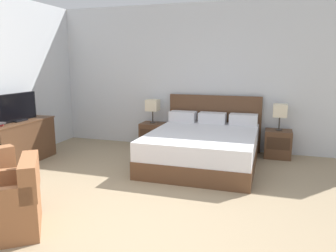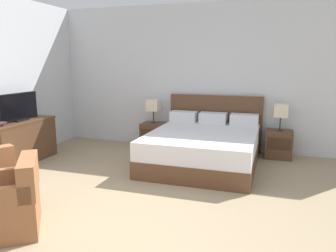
% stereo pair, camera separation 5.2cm
% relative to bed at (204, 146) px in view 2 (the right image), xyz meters
% --- Properties ---
extents(ground_plane, '(11.21, 11.21, 0.00)m').
position_rel_bed_xyz_m(ground_plane, '(-0.31, -2.68, -0.31)').
color(ground_plane, '#998466').
extents(wall_back, '(7.14, 0.06, 2.84)m').
position_rel_bed_xyz_m(wall_back, '(-0.31, 1.08, 1.11)').
color(wall_back, silver).
rests_on(wall_back, ground).
extents(bed, '(1.80, 2.14, 1.08)m').
position_rel_bed_xyz_m(bed, '(0.00, 0.00, 0.00)').
color(bed, brown).
rests_on(bed, ground).
extents(nightstand_left, '(0.47, 0.40, 0.50)m').
position_rel_bed_xyz_m(nightstand_left, '(-1.21, 0.79, -0.06)').
color(nightstand_left, brown).
rests_on(nightstand_left, ground).
extents(nightstand_right, '(0.47, 0.40, 0.50)m').
position_rel_bed_xyz_m(nightstand_right, '(1.21, 0.79, -0.06)').
color(nightstand_right, brown).
rests_on(nightstand_right, ground).
extents(table_lamp_left, '(0.24, 0.24, 0.47)m').
position_rel_bed_xyz_m(table_lamp_left, '(-1.21, 0.79, 0.55)').
color(table_lamp_left, '#332D28').
rests_on(table_lamp_left, nightstand_left).
extents(table_lamp_right, '(0.24, 0.24, 0.47)m').
position_rel_bed_xyz_m(table_lamp_right, '(1.21, 0.79, 0.55)').
color(table_lamp_right, '#332D28').
rests_on(table_lamp_right, nightstand_right).
extents(dresser, '(0.48, 1.32, 0.73)m').
position_rel_bed_xyz_m(dresser, '(-3.02, -0.90, 0.07)').
color(dresser, brown).
rests_on(dresser, ground).
extents(tv, '(0.18, 0.85, 0.47)m').
position_rel_bed_xyz_m(tv, '(-3.01, -0.89, 0.65)').
color(tv, black).
rests_on(tv, dresser).
extents(armchair_companion, '(0.96, 0.96, 0.76)m').
position_rel_bed_xyz_m(armchair_companion, '(-1.42, -2.87, -0.02)').
color(armchair_companion, '#935B38').
rests_on(armchair_companion, ground).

